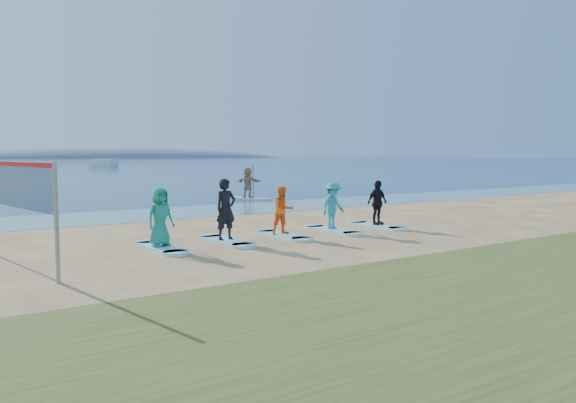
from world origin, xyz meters
TOP-DOWN VIEW (x-y plane):
  - ground at (0.00, 0.00)m, footprint 600.00×600.00m
  - shallow_water at (0.00, 10.50)m, footprint 600.00×600.00m
  - island_ridge at (95.00, 300.00)m, footprint 220.00×56.00m
  - paddleboard at (5.74, 14.76)m, footprint 1.59×3.07m
  - paddleboarder at (5.74, 14.76)m, footprint 1.13×1.70m
  - boat_offshore_b at (23.34, 101.47)m, footprint 4.65×6.66m
  - surfboard_0 at (-4.79, 1.77)m, footprint 0.70×2.20m
  - student_0 at (-4.79, 1.77)m, footprint 0.89×0.68m
  - surfboard_1 at (-2.72, 1.77)m, footprint 0.70×2.20m
  - student_1 at (-2.72, 1.77)m, footprint 0.71×0.50m
  - surfboard_2 at (-0.66, 1.77)m, footprint 0.70×2.20m
  - student_2 at (-0.66, 1.77)m, footprint 0.81×0.67m
  - surfboard_3 at (1.40, 1.77)m, footprint 0.70×2.20m
  - student_3 at (1.40, 1.77)m, footprint 1.13×0.78m
  - surfboard_4 at (3.47, 1.77)m, footprint 0.70×2.20m
  - student_4 at (3.47, 1.77)m, footprint 0.97×0.45m

SIDE VIEW (x-z plane):
  - ground at x=0.00m, z-range 0.00..0.00m
  - island_ridge at x=95.00m, z-range -9.00..9.00m
  - boat_offshore_b at x=23.34m, z-range -0.75..0.75m
  - shallow_water at x=0.00m, z-range 0.01..0.01m
  - surfboard_0 at x=-4.79m, z-range 0.00..0.09m
  - surfboard_1 at x=-2.72m, z-range 0.00..0.09m
  - surfboard_2 at x=-0.66m, z-range 0.00..0.09m
  - surfboard_3 at x=1.40m, z-range 0.00..0.09m
  - surfboard_4 at x=3.47m, z-range 0.00..0.09m
  - paddleboard at x=5.74m, z-range 0.00..0.12m
  - student_2 at x=-0.66m, z-range 0.09..1.61m
  - student_3 at x=1.40m, z-range 0.09..1.69m
  - student_4 at x=3.47m, z-range 0.09..1.70m
  - student_0 at x=-4.79m, z-range 0.09..1.72m
  - paddleboarder at x=5.74m, z-range 0.12..1.88m
  - student_1 at x=-2.72m, z-range 0.09..1.92m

